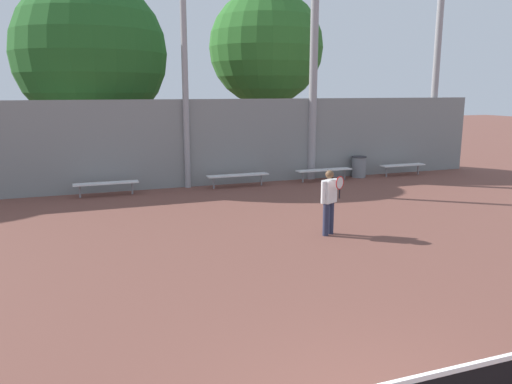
{
  "coord_description": "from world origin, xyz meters",
  "views": [
    {
      "loc": [
        -2.75,
        -3.12,
        3.33
      ],
      "look_at": [
        1.35,
        8.05,
        0.88
      ],
      "focal_mm": 35.0,
      "sensor_mm": 36.0,
      "label": 1
    }
  ],
  "objects_px": {
    "light_pole_near_left": "(314,28)",
    "tree_green_tall": "(266,48)",
    "tennis_player": "(329,199)",
    "bench_courtside_near": "(324,170)",
    "bench_courtside_far": "(403,166)",
    "bench_adjacent_court": "(106,184)",
    "tree_green_broad": "(90,54)",
    "bench_by_gate": "(238,176)",
    "trash_bin": "(359,167)",
    "light_pole_center_back": "(439,28)"
  },
  "relations": [
    {
      "from": "bench_courtside_far",
      "to": "light_pole_near_left",
      "type": "height_order",
      "value": "light_pole_near_left"
    },
    {
      "from": "light_pole_near_left",
      "to": "tennis_player",
      "type": "bearing_deg",
      "value": -113.33
    },
    {
      "from": "bench_courtside_near",
      "to": "light_pole_center_back",
      "type": "distance_m",
      "value": 7.73
    },
    {
      "from": "tennis_player",
      "to": "bench_by_gate",
      "type": "xyz_separation_m",
      "value": [
        -0.15,
        6.31,
        -0.46
      ]
    },
    {
      "from": "bench_adjacent_court",
      "to": "tree_green_broad",
      "type": "xyz_separation_m",
      "value": [
        -0.06,
        4.01,
        4.24
      ]
    },
    {
      "from": "bench_by_gate",
      "to": "bench_adjacent_court",
      "type": "bearing_deg",
      "value": 180.0
    },
    {
      "from": "bench_by_gate",
      "to": "light_pole_near_left",
      "type": "relative_size",
      "value": 0.22
    },
    {
      "from": "tennis_player",
      "to": "light_pole_near_left",
      "type": "xyz_separation_m",
      "value": [
        2.97,
        6.89,
        4.64
      ]
    },
    {
      "from": "tennis_player",
      "to": "bench_by_gate",
      "type": "distance_m",
      "value": 6.33
    },
    {
      "from": "light_pole_near_left",
      "to": "tree_green_tall",
      "type": "height_order",
      "value": "light_pole_near_left"
    },
    {
      "from": "tennis_player",
      "to": "bench_adjacent_court",
      "type": "xyz_separation_m",
      "value": [
        -4.57,
        6.31,
        -0.46
      ]
    },
    {
      "from": "tree_green_broad",
      "to": "tennis_player",
      "type": "bearing_deg",
      "value": -65.86
    },
    {
      "from": "tennis_player",
      "to": "bench_courtside_far",
      "type": "height_order",
      "value": "tennis_player"
    },
    {
      "from": "tree_green_broad",
      "to": "bench_by_gate",
      "type": "bearing_deg",
      "value": -41.88
    },
    {
      "from": "bench_courtside_far",
      "to": "light_pole_near_left",
      "type": "bearing_deg",
      "value": 171.05
    },
    {
      "from": "trash_bin",
      "to": "tree_green_broad",
      "type": "relative_size",
      "value": 0.11
    },
    {
      "from": "tennis_player",
      "to": "light_pole_near_left",
      "type": "height_order",
      "value": "light_pole_near_left"
    },
    {
      "from": "bench_by_gate",
      "to": "trash_bin",
      "type": "bearing_deg",
      "value": 3.08
    },
    {
      "from": "bench_by_gate",
      "to": "tennis_player",
      "type": "bearing_deg",
      "value": -88.61
    },
    {
      "from": "bench_by_gate",
      "to": "tree_green_broad",
      "type": "xyz_separation_m",
      "value": [
        -4.47,
        4.01,
        4.24
      ]
    },
    {
      "from": "tree_green_broad",
      "to": "bench_courtside_far",
      "type": "bearing_deg",
      "value": -19.5
    },
    {
      "from": "light_pole_near_left",
      "to": "trash_bin",
      "type": "relative_size",
      "value": 12.09
    },
    {
      "from": "bench_adjacent_court",
      "to": "light_pole_center_back",
      "type": "relative_size",
      "value": 0.2
    },
    {
      "from": "bench_courtside_far",
      "to": "light_pole_center_back",
      "type": "bearing_deg",
      "value": 23.75
    },
    {
      "from": "light_pole_center_back",
      "to": "tree_green_tall",
      "type": "height_order",
      "value": "light_pole_center_back"
    },
    {
      "from": "bench_courtside_near",
      "to": "tree_green_tall",
      "type": "relative_size",
      "value": 0.29
    },
    {
      "from": "tennis_player",
      "to": "bench_courtside_near",
      "type": "bearing_deg",
      "value": 35.39
    },
    {
      "from": "bench_adjacent_court",
      "to": "tree_green_broad",
      "type": "height_order",
      "value": "tree_green_broad"
    },
    {
      "from": "light_pole_center_back",
      "to": "tree_green_broad",
      "type": "distance_m",
      "value": 13.74
    },
    {
      "from": "bench_courtside_near",
      "to": "light_pole_near_left",
      "type": "xyz_separation_m",
      "value": [
        -0.24,
        0.59,
        5.1
      ]
    },
    {
      "from": "light_pole_near_left",
      "to": "trash_bin",
      "type": "height_order",
      "value": "light_pole_near_left"
    },
    {
      "from": "tree_green_tall",
      "to": "trash_bin",
      "type": "bearing_deg",
      "value": -57.51
    },
    {
      "from": "bench_courtside_near",
      "to": "tree_green_tall",
      "type": "xyz_separation_m",
      "value": [
        -0.76,
        4.05,
        4.65
      ]
    },
    {
      "from": "light_pole_near_left",
      "to": "tree_green_tall",
      "type": "bearing_deg",
      "value": 98.48
    },
    {
      "from": "bench_adjacent_court",
      "to": "bench_courtside_near",
      "type": "bearing_deg",
      "value": 0.0
    },
    {
      "from": "light_pole_center_back",
      "to": "light_pole_near_left",
      "type": "bearing_deg",
      "value": -177.0
    },
    {
      "from": "bench_courtside_far",
      "to": "tennis_player",
      "type": "bearing_deg",
      "value": -136.7
    },
    {
      "from": "bench_by_gate",
      "to": "bench_courtside_far",
      "type": "bearing_deg",
      "value": 0.0
    },
    {
      "from": "tennis_player",
      "to": "light_pole_center_back",
      "type": "bearing_deg",
      "value": 11.95
    },
    {
      "from": "tennis_player",
      "to": "bench_courtside_near",
      "type": "distance_m",
      "value": 7.1
    },
    {
      "from": "bench_adjacent_court",
      "to": "bench_by_gate",
      "type": "bearing_deg",
      "value": 0.0
    },
    {
      "from": "bench_adjacent_court",
      "to": "light_pole_near_left",
      "type": "bearing_deg",
      "value": 4.44
    },
    {
      "from": "trash_bin",
      "to": "bench_courtside_near",
      "type": "bearing_deg",
      "value": -170.72
    },
    {
      "from": "bench_adjacent_court",
      "to": "tree_green_tall",
      "type": "height_order",
      "value": "tree_green_tall"
    },
    {
      "from": "bench_by_gate",
      "to": "light_pole_near_left",
      "type": "xyz_separation_m",
      "value": [
        3.13,
        0.59,
        5.1
      ]
    },
    {
      "from": "bench_courtside_near",
      "to": "bench_adjacent_court",
      "type": "height_order",
      "value": "same"
    },
    {
      "from": "bench_courtside_near",
      "to": "tree_green_broad",
      "type": "xyz_separation_m",
      "value": [
        -7.84,
        4.01,
        4.24
      ]
    },
    {
      "from": "light_pole_near_left",
      "to": "light_pole_center_back",
      "type": "height_order",
      "value": "light_pole_center_back"
    },
    {
      "from": "light_pole_center_back",
      "to": "trash_bin",
      "type": "distance_m",
      "value": 6.62
    },
    {
      "from": "bench_adjacent_court",
      "to": "bench_by_gate",
      "type": "height_order",
      "value": "same"
    }
  ]
}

